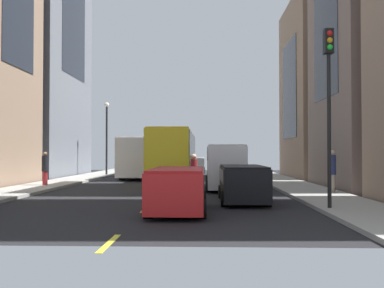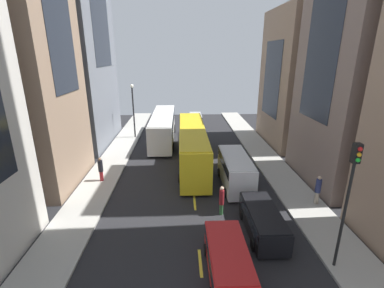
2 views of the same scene
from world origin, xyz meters
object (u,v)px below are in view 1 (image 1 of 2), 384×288
Objects in this scene: pedestrian_crossing_mid at (45,168)px; pedestrian_crossing_near at (194,174)px; car_silver_0 at (196,164)px; streetcar_yellow at (175,153)px; delivery_van_white at (225,163)px; car_red_2 at (178,186)px; pedestrian_walking_far at (332,170)px; traffic_light_near_corner at (329,84)px; city_bus_white at (144,154)px; car_black_1 at (243,181)px.

pedestrian_crossing_mid is 0.98× the size of pedestrian_crossing_near.
streetcar_yellow is at bearing -94.19° from car_silver_0.
delivery_van_white is at bearing 62.88° from pedestrian_crossing_mid.
delivery_van_white reaches higher than car_silver_0.
pedestrian_walking_far is at bearing 39.94° from car_red_2.
streetcar_yellow reaches higher than pedestrian_walking_far.
traffic_light_near_corner is at bearing 32.91° from pedestrian_crossing_mid.
car_red_2 is (0.02, -29.64, -0.03)m from car_silver_0.
city_bus_white reaches higher than pedestrian_crossing_near.
traffic_light_near_corner is at bearing -65.40° from city_bus_white.
delivery_van_white is (3.27, -5.08, -0.61)m from streetcar_yellow.
car_red_2 is 2.19× the size of pedestrian_walking_far.
city_bus_white is 20.03m from car_black_1.
delivery_van_white is 6.32m from car_black_1.
pedestrian_crossing_near is at bearing 39.19° from pedestrian_crossing_mid.
city_bus_white reaches higher than car_red_2.
car_black_1 is (2.62, -26.48, -0.03)m from car_silver_0.
city_bus_white is 2.71× the size of car_red_2.
car_silver_0 reaches higher than car_black_1.
delivery_van_white is at bearing -57.18° from streetcar_yellow.
car_silver_0 is 0.63× the size of traffic_light_near_corner.
car_silver_0 is (4.42, 7.76, -1.04)m from city_bus_white.
delivery_van_white reaches higher than pedestrian_walking_far.
car_silver_0 is at bearing 85.81° from streetcar_yellow.
city_bus_white is at bearing 114.20° from streetcar_yellow.
pedestrian_crossing_near is (-1.71, -4.17, -0.39)m from delivery_van_white.
pedestrian_crossing_mid is at bearing -152.83° from streetcar_yellow.
city_bus_white is 19.67m from pedestrian_walking_far.
pedestrian_walking_far is at bearing -44.48° from streetcar_yellow.
delivery_van_white is 2.82× the size of pedestrian_walking_far.
delivery_van_white is at bearing 94.18° from car_black_1.
streetcar_yellow is (3.31, -7.37, 0.12)m from city_bus_white.
car_black_1 is 2.26× the size of pedestrian_walking_far.
streetcar_yellow is at bearing 122.82° from delivery_van_white.
delivery_van_white reaches higher than car_red_2.
pedestrian_walking_far is 16.86m from pedestrian_crossing_mid.
streetcar_yellow reaches higher than car_silver_0.
traffic_light_near_corner reaches higher than city_bus_white.
pedestrian_walking_far is (7.39, -23.47, 0.31)m from car_silver_0.
pedestrian_crossing_near is (1.56, -9.24, -1.00)m from streetcar_yellow.
delivery_van_white is 6.16m from pedestrian_walking_far.
car_black_1 is at bearing -85.82° from delivery_van_white.
pedestrian_crossing_mid is (-7.80, -4.00, -0.90)m from streetcar_yellow.
pedestrian_walking_far reaches higher than car_silver_0.
city_bus_white reaches higher than pedestrian_walking_far.
streetcar_yellow reaches higher than car_red_2.
traffic_light_near_corner is at bearing -79.42° from car_silver_0.
delivery_van_white is 2.87× the size of pedestrian_crossing_near.
car_black_1 is at bearing 134.43° from traffic_light_near_corner.
car_red_2 is 2.27× the size of pedestrian_crossing_mid.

